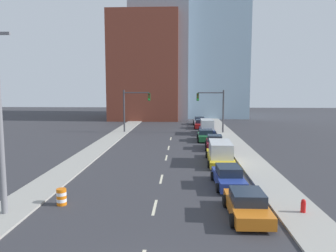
% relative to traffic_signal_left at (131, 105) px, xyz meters
% --- Properties ---
extents(sidewalk_left, '(2.57, 91.02, 0.12)m').
position_rel_traffic_signal_left_xyz_m(sidewalk_left, '(-1.75, 7.12, -4.00)').
color(sidewalk_left, '#9E9B93').
rests_on(sidewalk_left, ground).
extents(sidewalk_right, '(2.57, 91.02, 0.12)m').
position_rel_traffic_signal_left_xyz_m(sidewalk_right, '(13.79, 7.12, -4.00)').
color(sidewalk_right, '#9E9B93').
rests_on(sidewalk_right, ground).
extents(lane_stripe_at_8m, '(0.16, 2.40, 0.01)m').
position_rel_traffic_signal_left_xyz_m(lane_stripe_at_8m, '(6.02, -30.34, -4.06)').
color(lane_stripe_at_8m, beige).
rests_on(lane_stripe_at_8m, ground).
extents(lane_stripe_at_14m, '(0.16, 2.40, 0.01)m').
position_rel_traffic_signal_left_xyz_m(lane_stripe_at_14m, '(6.02, -24.63, -4.06)').
color(lane_stripe_at_14m, beige).
rests_on(lane_stripe_at_14m, ground).
extents(lane_stripe_at_21m, '(0.16, 2.40, 0.01)m').
position_rel_traffic_signal_left_xyz_m(lane_stripe_at_21m, '(6.02, -17.28, -4.06)').
color(lane_stripe_at_21m, beige).
rests_on(lane_stripe_at_21m, ground).
extents(lane_stripe_at_26m, '(0.16, 2.40, 0.01)m').
position_rel_traffic_signal_left_xyz_m(lane_stripe_at_26m, '(6.02, -12.20, -4.06)').
color(lane_stripe_at_26m, beige).
rests_on(lane_stripe_at_26m, ground).
extents(lane_stripe_at_33m, '(0.16, 2.40, 0.01)m').
position_rel_traffic_signal_left_xyz_m(lane_stripe_at_33m, '(6.02, -5.56, -4.06)').
color(lane_stripe_at_33m, beige).
rests_on(lane_stripe_at_33m, ground).
extents(building_brick_left, '(14.00, 16.00, 21.73)m').
position_rel_traffic_signal_left_xyz_m(building_brick_left, '(-0.37, 23.33, 6.80)').
color(building_brick_left, brown).
rests_on(building_brick_left, ground).
extents(building_office_center, '(12.00, 20.00, 29.78)m').
position_rel_traffic_signal_left_xyz_m(building_office_center, '(2.62, 27.33, 10.83)').
color(building_office_center, gray).
rests_on(building_office_center, ground).
extents(building_glass_right, '(13.00, 20.00, 37.89)m').
position_rel_traffic_signal_left_xyz_m(building_glass_right, '(15.10, 31.33, 14.88)').
color(building_glass_right, '#99B7CC').
rests_on(building_glass_right, ground).
extents(traffic_signal_left, '(4.02, 0.35, 6.32)m').
position_rel_traffic_signal_left_xyz_m(traffic_signal_left, '(0.00, 0.00, 0.00)').
color(traffic_signal_left, '#38383D').
rests_on(traffic_signal_left, ground).
extents(traffic_signal_right, '(4.02, 0.35, 6.32)m').
position_rel_traffic_signal_left_xyz_m(traffic_signal_right, '(12.37, 0.00, 0.00)').
color(traffic_signal_right, '#38383D').
rests_on(traffic_signal_right, ground).
extents(traffic_barrel, '(0.56, 0.56, 0.95)m').
position_rel_traffic_signal_left_xyz_m(traffic_barrel, '(0.67, -30.20, -3.59)').
color(traffic_barrel, orange).
rests_on(traffic_barrel, ground).
extents(fire_hydrant, '(0.26, 0.26, 0.84)m').
position_rel_traffic_signal_left_xyz_m(fire_hydrant, '(13.96, -31.02, -3.65)').
color(fire_hydrant, red).
rests_on(fire_hydrant, ground).
extents(sedan_orange, '(2.16, 4.48, 1.37)m').
position_rel_traffic_signal_left_xyz_m(sedan_orange, '(10.93, -31.43, -3.43)').
color(sedan_orange, orange).
rests_on(sedan_orange, ground).
extents(sedan_blue, '(2.14, 4.61, 1.39)m').
position_rel_traffic_signal_left_xyz_m(sedan_blue, '(10.70, -26.12, -3.43)').
color(sedan_blue, navy).
rests_on(sedan_blue, ground).
extents(box_truck_yellow, '(2.51, 6.43, 1.95)m').
position_rel_traffic_signal_left_xyz_m(box_truck_yellow, '(10.91, -19.32, -3.14)').
color(box_truck_yellow, gold).
rests_on(box_truck_yellow, ground).
extents(sedan_maroon, '(2.21, 4.34, 1.51)m').
position_rel_traffic_signal_left_xyz_m(sedan_maroon, '(11.06, -12.47, -3.38)').
color(sedan_maroon, maroon).
rests_on(sedan_maroon, ground).
extents(sedan_green, '(2.20, 4.34, 1.43)m').
position_rel_traffic_signal_left_xyz_m(sedan_green, '(10.48, -7.09, -3.42)').
color(sedan_green, '#1E6033').
rests_on(sedan_green, ground).
extents(box_truck_navy, '(2.38, 5.95, 2.12)m').
position_rel_traffic_signal_left_xyz_m(box_truck_navy, '(11.09, -0.90, -3.07)').
color(box_truck_navy, '#141E47').
rests_on(box_truck_navy, ground).
extents(sedan_red, '(2.19, 4.39, 1.45)m').
position_rel_traffic_signal_left_xyz_m(sedan_red, '(10.49, 5.75, -3.41)').
color(sedan_red, red).
rests_on(sedan_red, ground).
extents(sedan_silver, '(2.21, 4.34, 1.38)m').
position_rel_traffic_signal_left_xyz_m(sedan_silver, '(10.58, 11.23, -3.43)').
color(sedan_silver, '#B2B2BC').
rests_on(sedan_silver, ground).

